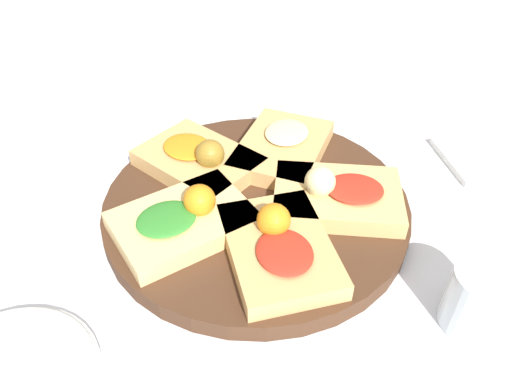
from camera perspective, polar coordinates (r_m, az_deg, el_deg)
name	(u,v)px	position (r m, az deg, el deg)	size (l,w,h in m)	color
ground_plane	(256,213)	(0.69, 0.00, -2.36)	(3.00, 3.00, 0.00)	silver
serving_board	(256,206)	(0.68, 0.00, -1.59)	(0.41, 0.41, 0.02)	#422819
focaccia_slice_0	(337,195)	(0.66, 9.20, -0.32)	(0.14, 0.18, 0.06)	tan
focaccia_slice_1	(282,147)	(0.75, 3.03, 5.13)	(0.20, 0.17, 0.03)	tan
focaccia_slice_2	(199,159)	(0.72, -6.53, 3.73)	(0.20, 0.20, 0.06)	tan
focaccia_slice_3	(184,219)	(0.63, -8.24, -3.12)	(0.18, 0.20, 0.06)	#DBB775
focaccia_slice_4	(279,246)	(0.59, 2.62, -6.17)	(0.19, 0.15, 0.06)	tan
water_glass	(481,300)	(0.59, 24.31, -11.18)	(0.07, 0.07, 0.08)	silver
napkin_stack	(476,158)	(0.85, 23.88, 3.54)	(0.12, 0.10, 0.01)	white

